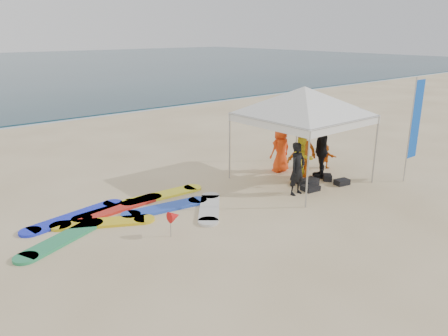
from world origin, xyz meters
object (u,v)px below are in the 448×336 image
person_orange_b (281,149)px  marker_pennant (174,216)px  person_black_b (321,150)px  person_orange_a (303,151)px  person_yellow (302,161)px  canopy_tent (305,87)px  surfboard_spread (128,213)px  feather_flag (415,121)px  person_black_a (297,169)px  person_seated (325,156)px

person_orange_b → marker_pennant: (-5.64, -1.87, -0.32)m
person_black_b → person_orange_b: size_ratio=1.16×
person_orange_b → person_orange_a: bearing=100.3°
person_orange_a → person_black_b: person_black_b is taller
person_yellow → marker_pennant: person_yellow is taller
canopy_tent → surfboard_spread: 6.58m
feather_flag → person_black_a: bearing=159.2°
person_yellow → feather_flag: feather_flag is taller
person_black_a → person_seated: person_black_a is taller
person_orange_b → marker_pennant: person_orange_b is taller
canopy_tent → marker_pennant: bearing=-171.8°
canopy_tent → marker_pennant: canopy_tent is taller
person_black_a → person_black_b: 1.93m
person_orange_b → person_black_b: bearing=118.4°
person_orange_b → canopy_tent: 2.52m
person_black_a → person_yellow: bearing=27.7°
person_black_b → canopy_tent: canopy_tent is taller
person_yellow → feather_flag: bearing=-10.0°
person_black_b → person_seated: bearing=164.6°
person_orange_a → feather_flag: (2.52, -2.44, 1.09)m
person_yellow → person_orange_a: bearing=63.2°
canopy_tent → surfboard_spread: (-5.73, 1.09, -3.04)m
person_seated → marker_pennant: bearing=92.8°
person_orange_a → person_seated: size_ratio=2.12×
marker_pennant → surfboard_spread: bearing=98.6°
person_seated → marker_pennant: 7.31m
person_black_a → surfboard_spread: (-4.67, 1.87, -0.77)m
person_orange_a → canopy_tent: size_ratio=0.39×
person_yellow → canopy_tent: (0.24, 0.27, 2.30)m
person_orange_b → canopy_tent: bearing=84.2°
person_orange_a → feather_flag: 3.67m
marker_pennant → surfboard_spread: (-0.28, 1.87, -0.46)m
person_yellow → person_orange_a: person_orange_a is taller
feather_flag → person_seated: bearing=111.8°
marker_pennant → person_seated: bearing=8.9°
canopy_tent → person_orange_a: bearing=32.8°
marker_pennant → person_black_b: bearing=5.3°
person_yellow → marker_pennant: bearing=-151.4°
person_black_b → surfboard_spread: 6.69m
marker_pennant → surfboard_spread: size_ratio=0.11×
person_orange_b → surfboard_spread: 5.98m
person_black_a → surfboard_spread: bearing=153.6°
person_black_a → person_yellow: 0.97m
person_orange_a → person_black_b: size_ratio=0.95×
person_seated → person_black_a: bearing=105.7°
person_seated → canopy_tent: 3.21m
person_yellow → person_black_b: (1.01, 0.06, 0.17)m
person_black_b → marker_pennant: (-6.22, -0.58, -0.45)m
person_orange_a → surfboard_spread: (-6.02, 0.90, -0.87)m
feather_flag → surfboard_spread: (-8.55, 3.34, -1.96)m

